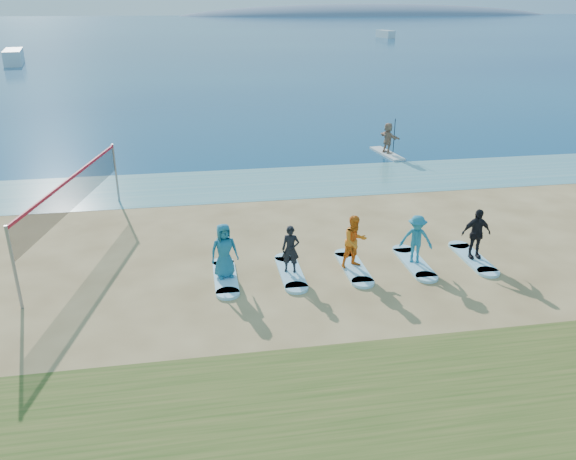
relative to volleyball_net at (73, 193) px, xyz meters
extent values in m
plane|color=tan|center=(8.29, -4.63, -1.90)|extent=(600.00, 600.00, 0.00)
plane|color=teal|center=(8.29, 5.87, -1.90)|extent=(600.00, 600.00, 0.00)
plane|color=navy|center=(8.29, 155.37, -1.90)|extent=(600.00, 600.00, 0.00)
ellipsoid|color=slate|center=(103.29, 295.37, -1.90)|extent=(220.00, 56.00, 18.00)
cylinder|color=gray|center=(-0.86, -4.42, -0.65)|extent=(0.09, 0.09, 2.50)
cylinder|color=gray|center=(0.86, 4.42, -0.65)|extent=(0.09, 0.09, 2.50)
cube|color=black|center=(0.00, 0.00, 0.00)|extent=(1.76, 8.84, 1.00)
cube|color=red|center=(0.00, 0.00, 0.52)|extent=(1.79, 8.84, 0.10)
cube|color=silver|center=(14.75, 9.95, -1.84)|extent=(1.11, 3.07, 0.12)
imported|color=tan|center=(14.75, 9.95, -0.95)|extent=(0.99, 1.62, 1.66)
cube|color=silver|center=(-18.74, 63.59, -1.90)|extent=(3.78, 8.79, 1.86)
cube|color=silver|center=(48.07, 108.07, -1.90)|extent=(2.71, 6.09, 1.59)
cube|color=#9EDCF6|center=(4.88, -3.57, -1.86)|extent=(0.70, 2.20, 0.09)
imported|color=#1C6788|center=(4.88, -3.57, -0.95)|extent=(0.94, 0.71, 1.73)
cube|color=#9EDCF6|center=(6.93, -3.57, -1.86)|extent=(0.70, 2.20, 0.09)
imported|color=black|center=(6.93, -3.57, -1.06)|extent=(0.63, 0.51, 1.51)
cube|color=#9EDCF6|center=(8.98, -3.57, -1.86)|extent=(0.70, 2.20, 0.09)
imported|color=orange|center=(8.98, -3.57, -0.95)|extent=(0.98, 0.85, 1.72)
cube|color=#9EDCF6|center=(11.03, -3.57, -1.86)|extent=(0.70, 2.20, 0.09)
imported|color=teal|center=(11.03, -3.57, -1.01)|extent=(1.18, 0.94, 1.60)
cube|color=#9EDCF6|center=(13.08, -3.57, -1.86)|extent=(0.70, 2.20, 0.09)
imported|color=black|center=(13.08, -3.57, -0.97)|extent=(1.00, 0.44, 1.69)
camera|label=1|loc=(4.18, -19.18, 6.12)|focal=35.00mm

